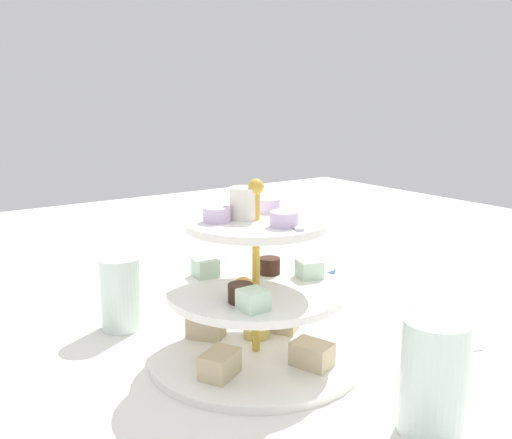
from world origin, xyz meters
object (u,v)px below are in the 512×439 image
(water_glass_tall_right, at_px, (434,377))
(teacup_with_saucer, at_px, (318,282))
(water_glass_short_left, at_px, (240,276))
(butter_knife_right, at_px, (442,326))
(water_glass_mid_back, at_px, (121,293))
(tiered_serving_stand, at_px, (256,304))

(water_glass_tall_right, height_order, teacup_with_saucer, water_glass_tall_right)
(water_glass_short_left, height_order, butter_knife_right, water_glass_short_left)
(butter_knife_right, bearing_deg, water_glass_mid_back, 74.94)
(water_glass_tall_right, bearing_deg, teacup_with_saucer, -24.89)
(water_glass_short_left, xyz_separation_m, teacup_with_saucer, (-0.08, -0.10, -0.01))
(water_glass_tall_right, bearing_deg, water_glass_short_left, -8.38)
(teacup_with_saucer, distance_m, water_glass_mid_back, 0.33)
(tiered_serving_stand, relative_size, water_glass_mid_back, 2.60)
(butter_knife_right, bearing_deg, tiered_serving_stand, 94.26)
(water_glass_tall_right, relative_size, water_glass_mid_back, 1.13)
(butter_knife_right, relative_size, water_glass_mid_back, 1.58)
(water_glass_short_left, bearing_deg, water_glass_mid_back, 95.72)
(teacup_with_saucer, distance_m, butter_knife_right, 0.22)
(water_glass_short_left, relative_size, water_glass_mid_back, 0.62)
(tiered_serving_stand, relative_size, water_glass_tall_right, 2.31)
(tiered_serving_stand, bearing_deg, butter_knife_right, -105.38)
(water_glass_tall_right, height_order, water_glass_short_left, water_glass_tall_right)
(water_glass_tall_right, bearing_deg, tiered_serving_stand, 11.69)
(butter_knife_right, height_order, water_glass_mid_back, water_glass_mid_back)
(butter_knife_right, bearing_deg, water_glass_short_left, 49.47)
(teacup_with_saucer, height_order, water_glass_mid_back, water_glass_mid_back)
(water_glass_mid_back, bearing_deg, butter_knife_right, -124.71)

